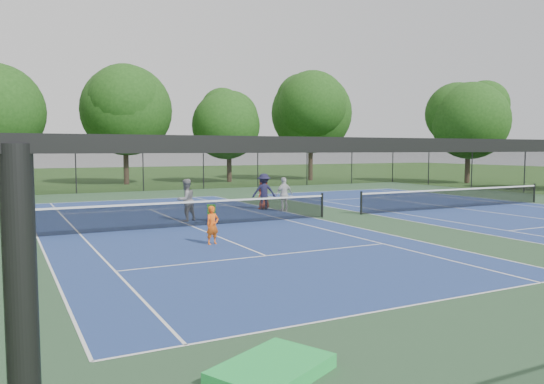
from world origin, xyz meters
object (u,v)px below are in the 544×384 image
tree_side_e (469,117)px  child_player (212,225)px  bystander_c (264,193)px  bystander_a (284,194)px  instructor (186,200)px  ball_hopper (211,209)px  tree_back_c (229,121)px  tree_back_d (311,109)px  ball_crate (211,218)px  bystander_b (264,192)px  tree_back_b (125,106)px  tree_back_a (5,107)px

tree_side_e → child_player: bearing=-149.6°
bystander_c → bystander_a: bearing=78.2°
child_player → instructor: (0.93, 5.50, 0.27)m
child_player → ball_hopper: (1.88, 5.06, -0.12)m
tree_back_c → tree_back_d: (8.00, -1.00, 1.34)m
ball_crate → tree_back_d: bearing=50.7°
tree_side_e → bystander_a: tree_side_e is taller
tree_back_c → ball_hopper: (-10.80, -23.93, -4.99)m
tree_back_d → bystander_a: (-14.46, -21.27, -6.00)m
bystander_b → ball_hopper: (-3.82, -2.79, -0.40)m
ball_crate → bystander_c: bearing=37.0°
instructor → tree_back_b: bearing=-116.6°
tree_back_d → bystander_a: tree_back_d is taller
tree_back_a → ball_hopper: size_ratio=22.18×
bystander_c → tree_back_d: bearing=-159.0°
instructor → bystander_b: (4.76, 2.36, 0.01)m
child_player → ball_hopper: child_player is taller
bystander_b → ball_hopper: 4.75m
ball_hopper → tree_back_b: bearing=85.9°
tree_back_a → tree_back_b: size_ratio=0.91×
bystander_b → child_player: bearing=77.1°
tree_back_a → tree_side_e: (36.00, -10.00, -0.23)m
bystander_a → bystander_c: (-0.47, 1.26, -0.03)m
ball_hopper → tree_back_d: bearing=50.7°
tree_side_e → ball_hopper: size_ratio=21.50×
tree_back_c → bystander_a: tree_back_c is taller
tree_back_c → tree_side_e: bearing=-31.4°
bystander_a → ball_hopper: 4.65m
tree_back_b → tree_side_e: 29.56m
tree_back_d → child_player: size_ratio=8.52×
bystander_a → tree_back_c: bearing=-115.2°
ball_hopper → instructor: bearing=155.3°
tree_back_a → bystander_b: (11.02, -20.14, -5.15)m
bystander_b → bystander_c: bearing=-87.3°
tree_back_a → tree_back_c: bearing=3.2°
instructor → bystander_c: size_ratio=1.11×
bystander_a → bystander_c: 1.34m
tree_back_d → ball_crate: (-18.80, -22.93, -6.68)m
bystander_a → ball_crate: bearing=11.9°
ball_hopper → child_player: bearing=-110.3°
tree_back_a → instructor: tree_back_a is taller
child_player → instructor: size_ratio=0.69×
tree_back_d → bystander_c: size_ratio=6.52×
tree_back_d → tree_side_e: tree_back_d is taller
tree_back_c → tree_back_b: bearing=173.7°
tree_back_a → tree_side_e: 37.36m
instructor → bystander_a: bearing=172.8°
tree_back_d → bystander_b: tree_back_d is taller
tree_back_d → tree_side_e: 14.18m
tree_side_e → tree_back_c: bearing=148.6°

